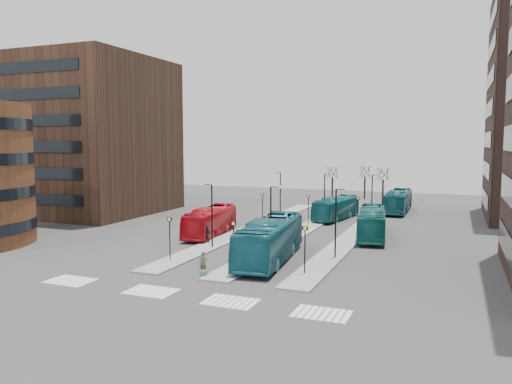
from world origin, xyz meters
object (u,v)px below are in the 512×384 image
at_px(suitcase, 204,274).
at_px(teal_bus_d, 398,201).
at_px(commuter_c, 248,244).
at_px(commuter_a, 206,234).
at_px(commuter_b, 268,249).
at_px(red_bus, 210,221).
at_px(teal_bus_c, 372,223).
at_px(traveller, 203,263).
at_px(teal_bus_a, 270,240).
at_px(teal_bus_b, 336,208).

xyz_separation_m(suitcase, teal_bus_d, (9.81, 41.59, 1.38)).
bearing_deg(commuter_c, suitcase, 38.58).
relative_size(commuter_a, commuter_b, 1.09).
xyz_separation_m(red_bus, commuter_b, (9.83, -8.25, -0.67)).
height_order(red_bus, commuter_a, red_bus).
bearing_deg(red_bus, commuter_c, -48.39).
xyz_separation_m(teal_bus_c, commuter_a, (-15.05, -9.29, -0.67)).
bearing_deg(commuter_c, traveller, 35.51).
distance_m(teal_bus_c, commuter_b, 14.96).
bearing_deg(commuter_b, suitcase, 170.73).
relative_size(teal_bus_d, commuter_c, 7.72).
xyz_separation_m(teal_bus_a, teal_bus_c, (6.50, 13.78, -0.23)).
height_order(traveller, commuter_c, traveller).
xyz_separation_m(teal_bus_b, commuter_b, (-0.53, -24.40, -0.64)).
xyz_separation_m(teal_bus_b, teal_bus_d, (6.89, 9.80, 0.13)).
bearing_deg(teal_bus_a, teal_bus_d, 72.71).
bearing_deg(suitcase, teal_bus_d, 91.20).
relative_size(red_bus, teal_bus_d, 0.94).
xyz_separation_m(traveller, commuter_c, (0.13, 8.52, -0.12)).
bearing_deg(commuter_c, red_bus, -95.19).
distance_m(red_bus, teal_bus_b, 19.18).
distance_m(suitcase, teal_bus_a, 7.57).
bearing_deg(commuter_a, red_bus, -88.04).
height_order(suitcase, teal_bus_d, teal_bus_d).
distance_m(red_bus, teal_bus_a, 13.52).
bearing_deg(commuter_a, teal_bus_a, 132.69).
height_order(teal_bus_c, commuter_b, teal_bus_c).
distance_m(teal_bus_b, traveller, 31.15).
relative_size(traveller, commuter_a, 0.94).
bearing_deg(commuter_a, suitcase, 97.19).
distance_m(teal_bus_a, traveller, 6.93).
xyz_separation_m(teal_bus_d, traveller, (-10.30, -40.75, -0.76)).
xyz_separation_m(red_bus, commuter_c, (7.08, -6.28, -0.77)).
distance_m(teal_bus_a, teal_bus_d, 35.44).
bearing_deg(commuter_a, teal_bus_c, -167.93).
bearing_deg(commuter_c, teal_bus_d, -161.11).
bearing_deg(teal_bus_a, suitcase, -118.32).
relative_size(teal_bus_a, commuter_c, 8.70).
distance_m(teal_bus_c, teal_bus_d, 20.96).
bearing_deg(commuter_a, traveller, 96.90).
height_order(red_bus, teal_bus_c, teal_bus_c).
relative_size(teal_bus_b, teal_bus_c, 0.93).
height_order(suitcase, traveller, traveller).
bearing_deg(teal_bus_d, red_bus, -122.80).
xyz_separation_m(suitcase, teal_bus_b, (2.92, 31.79, 1.24)).
height_order(traveller, commuter_b, traveller).
xyz_separation_m(teal_bus_c, commuter_b, (-6.93, -13.24, -0.75)).
xyz_separation_m(teal_bus_a, teal_bus_b, (0.10, 24.94, -0.34)).
height_order(commuter_a, commuter_c, commuter_a).
bearing_deg(teal_bus_a, commuter_c, 135.78).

